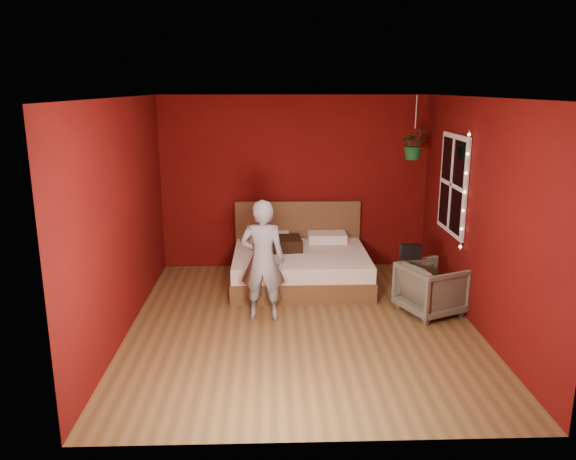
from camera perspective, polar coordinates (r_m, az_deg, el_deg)
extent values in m
plane|color=brown|center=(6.69, 1.47, -9.57)|extent=(4.50, 4.50, 0.00)
cube|color=#5B0C09|center=(8.49, 0.64, 4.79)|extent=(4.00, 0.02, 2.60)
cube|color=#5B0C09|center=(4.11, 3.42, -5.77)|extent=(4.00, 0.02, 2.60)
cube|color=#5B0C09|center=(6.47, -16.52, 1.16)|extent=(0.02, 4.50, 2.60)
cube|color=#5B0C09|center=(6.70, 18.98, 1.41)|extent=(0.02, 4.50, 2.60)
cube|color=white|center=(6.11, 1.63, 13.41)|extent=(4.00, 4.50, 0.02)
cube|color=white|center=(7.48, 16.42, 4.46)|extent=(0.04, 0.97, 1.27)
cube|color=black|center=(7.47, 16.31, 4.46)|extent=(0.02, 0.85, 1.15)
cube|color=white|center=(7.47, 16.27, 4.46)|extent=(0.03, 0.05, 1.15)
cube|color=white|center=(7.47, 16.27, 4.46)|extent=(0.03, 0.85, 0.05)
cylinder|color=silver|center=(6.98, 17.51, 3.70)|extent=(0.01, 0.01, 1.45)
sphere|color=#FFF2CC|center=(7.13, 17.10, -1.63)|extent=(0.04, 0.04, 0.04)
sphere|color=#FFF2CC|center=(7.07, 17.23, 0.12)|extent=(0.04, 0.04, 0.04)
sphere|color=#FFF2CC|center=(7.02, 17.37, 1.90)|extent=(0.04, 0.04, 0.04)
sphere|color=#FFF2CC|center=(6.98, 17.51, 3.70)|extent=(0.04, 0.04, 0.04)
sphere|color=#FFF2CC|center=(6.95, 17.64, 5.53)|extent=(0.04, 0.04, 0.04)
sphere|color=#FFF2CC|center=(6.92, 17.79, 7.37)|extent=(0.04, 0.04, 0.04)
sphere|color=#FFF2CC|center=(6.90, 17.93, 9.22)|extent=(0.04, 0.04, 0.04)
cube|color=brown|center=(7.94, 1.26, -4.59)|extent=(1.89, 1.60, 0.26)
cube|color=white|center=(7.87, 1.27, -2.97)|extent=(1.85, 1.57, 0.21)
cube|color=brown|center=(8.56, 1.00, -0.48)|extent=(1.89, 0.08, 1.04)
cube|color=white|center=(8.32, -1.84, -0.78)|extent=(0.57, 0.36, 0.13)
cube|color=white|center=(8.37, 3.98, -0.72)|extent=(0.57, 0.36, 0.13)
imported|color=gray|center=(6.60, -2.60, -3.12)|extent=(0.56, 0.40, 1.46)
imported|color=#5E5E4A|center=(7.11, 14.39, -5.79)|extent=(0.91, 0.90, 0.63)
cube|color=black|center=(7.15, 12.34, -2.14)|extent=(0.25, 0.13, 0.18)
cube|color=black|center=(7.94, -0.39, -1.40)|extent=(0.51, 0.51, 0.17)
cylinder|color=silver|center=(7.85, 12.88, 11.60)|extent=(0.01, 0.01, 0.44)
imported|color=#1C6227|center=(7.88, 12.71, 8.50)|extent=(0.39, 0.34, 0.42)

